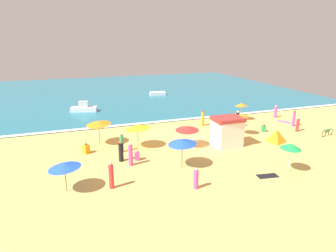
# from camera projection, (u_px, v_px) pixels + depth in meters

# --- Properties ---
(ground_plane) EXTENTS (60.00, 60.00, 0.00)m
(ground_plane) POSITION_uv_depth(u_px,v_px,m) (190.00, 137.00, 29.84)
(ground_plane) COLOR #EDBC60
(ocean_water) EXTENTS (60.00, 44.00, 0.10)m
(ocean_water) POSITION_uv_depth(u_px,v_px,m) (130.00, 91.00, 55.08)
(ocean_water) COLOR teal
(ocean_water) RESTS_ON ground_plane
(wave_breaker_foam) EXTENTS (57.00, 0.70, 0.01)m
(wave_breaker_foam) POSITION_uv_depth(u_px,v_px,m) (169.00, 121.00, 35.49)
(wave_breaker_foam) COLOR white
(wave_breaker_foam) RESTS_ON ocean_water
(lifeguard_cabana) EXTENTS (2.65, 2.09, 2.78)m
(lifeguard_cabana) POSITION_uv_depth(u_px,v_px,m) (227.00, 131.00, 27.13)
(lifeguard_cabana) COLOR white
(lifeguard_cabana) RESTS_ON ground_plane
(beach_umbrella_0) EXTENTS (3.12, 3.12, 2.39)m
(beach_umbrella_0) POSITION_uv_depth(u_px,v_px,m) (98.00, 123.00, 27.29)
(beach_umbrella_0) COLOR #4C3823
(beach_umbrella_0) RESTS_ON ground_plane
(beach_umbrella_1) EXTENTS (1.91, 1.93, 2.41)m
(beach_umbrella_1) POSITION_uv_depth(u_px,v_px,m) (242.00, 115.00, 29.95)
(beach_umbrella_1) COLOR silver
(beach_umbrella_1) RESTS_ON ground_plane
(beach_umbrella_2) EXTENTS (3.00, 3.00, 2.04)m
(beach_umbrella_2) POSITION_uv_depth(u_px,v_px,m) (187.00, 128.00, 26.78)
(beach_umbrella_2) COLOR #4C3823
(beach_umbrella_2) RESTS_ON ground_plane
(beach_umbrella_3) EXTENTS (3.24, 3.23, 2.33)m
(beach_umbrella_3) POSITION_uv_depth(u_px,v_px,m) (138.00, 127.00, 26.61)
(beach_umbrella_3) COLOR #4C3823
(beach_umbrella_3) RESTS_ON ground_plane
(beach_umbrella_4) EXTENTS (1.76, 1.78, 2.20)m
(beach_umbrella_4) POSITION_uv_depth(u_px,v_px,m) (241.00, 105.00, 35.48)
(beach_umbrella_4) COLOR silver
(beach_umbrella_4) RESTS_ON ground_plane
(beach_umbrella_5) EXTENTS (2.54, 2.52, 2.07)m
(beach_umbrella_5) POSITION_uv_depth(u_px,v_px,m) (64.00, 166.00, 18.90)
(beach_umbrella_5) COLOR #4C3823
(beach_umbrella_5) RESTS_ON ground_plane
(beach_umbrella_6) EXTENTS (2.03, 2.04, 2.31)m
(beach_umbrella_6) POSITION_uv_depth(u_px,v_px,m) (291.00, 146.00, 21.64)
(beach_umbrella_6) COLOR silver
(beach_umbrella_6) RESTS_ON ground_plane
(beach_umbrella_7) EXTENTS (2.66, 2.64, 2.42)m
(beach_umbrella_7) POSITION_uv_depth(u_px,v_px,m) (182.00, 142.00, 22.40)
(beach_umbrella_7) COLOR #4C3823
(beach_umbrella_7) RESTS_ON ground_plane
(beach_tent) EXTENTS (2.17, 2.28, 1.20)m
(beach_tent) POSITION_uv_depth(u_px,v_px,m) (276.00, 136.00, 28.55)
(beach_tent) COLOR orange
(beach_tent) RESTS_ON ground_plane
(parked_bicycle) EXTENTS (1.80, 0.39, 0.76)m
(parked_bicycle) POSITION_uv_depth(u_px,v_px,m) (327.00, 132.00, 30.22)
(parked_bicycle) COLOR black
(parked_bicycle) RESTS_ON ground_plane
(beachgoer_0) EXTENTS (0.49, 0.49, 1.93)m
(beachgoer_0) POSITION_uv_depth(u_px,v_px,m) (131.00, 154.00, 23.09)
(beachgoer_0) COLOR #D84CA5
(beachgoer_0) RESTS_ON ground_plane
(beachgoer_1) EXTENTS (0.40, 0.40, 1.59)m
(beachgoer_1) POSITION_uv_depth(u_px,v_px,m) (298.00, 125.00, 31.58)
(beachgoer_1) COLOR red
(beachgoer_1) RESTS_ON ground_plane
(beachgoer_2) EXTENTS (0.45, 0.45, 1.87)m
(beachgoer_2) POSITION_uv_depth(u_px,v_px,m) (294.00, 119.00, 33.39)
(beachgoer_2) COLOR #D84CA5
(beachgoer_2) RESTS_ON ground_plane
(beachgoer_3) EXTENTS (0.43, 0.43, 1.92)m
(beachgoer_3) POSITION_uv_depth(u_px,v_px,m) (111.00, 176.00, 19.57)
(beachgoer_3) COLOR red
(beachgoer_3) RESTS_ON ground_plane
(beachgoer_4) EXTENTS (0.47, 0.47, 1.86)m
(beachgoer_4) POSITION_uv_depth(u_px,v_px,m) (203.00, 118.00, 33.56)
(beachgoer_4) COLOR orange
(beachgoer_4) RESTS_ON ground_plane
(beachgoer_5) EXTENTS (0.54, 0.54, 1.76)m
(beachgoer_5) POSITION_uv_depth(u_px,v_px,m) (121.00, 152.00, 23.93)
(beachgoer_5) COLOR black
(beachgoer_5) RESTS_ON ground_plane
(beachgoer_6) EXTENTS (0.49, 0.49, 0.90)m
(beachgoer_6) POSITION_uv_depth(u_px,v_px,m) (137.00, 156.00, 24.27)
(beachgoer_6) COLOR #D84CA5
(beachgoer_6) RESTS_ON ground_plane
(beachgoer_7) EXTENTS (0.36, 0.36, 1.77)m
(beachgoer_7) POSITION_uv_depth(u_px,v_px,m) (122.00, 143.00, 25.84)
(beachgoer_7) COLOR green
(beachgoer_7) RESTS_ON ground_plane
(beachgoer_8) EXTENTS (0.37, 0.37, 1.52)m
(beachgoer_8) POSITION_uv_depth(u_px,v_px,m) (196.00, 179.00, 19.58)
(beachgoer_8) COLOR #D84CA5
(beachgoer_8) RESTS_ON ground_plane
(beachgoer_9) EXTENTS (0.43, 0.43, 1.93)m
(beachgoer_9) POSITION_uv_depth(u_px,v_px,m) (237.00, 120.00, 32.97)
(beachgoer_9) COLOR black
(beachgoer_9) RESTS_ON ground_plane
(beachgoer_10) EXTENTS (0.66, 0.66, 0.96)m
(beachgoer_10) POSITION_uv_depth(u_px,v_px,m) (86.00, 149.00, 25.68)
(beachgoer_10) COLOR orange
(beachgoer_10) RESTS_ON ground_plane
(beachgoer_11) EXTENTS (0.54, 0.54, 0.86)m
(beachgoer_11) POSITION_uv_depth(u_px,v_px,m) (264.00, 128.00, 31.61)
(beachgoer_11) COLOR green
(beachgoer_11) RESTS_ON ground_plane
(beachgoer_12) EXTENTS (0.51, 0.51, 1.58)m
(beachgoer_12) POSITION_uv_depth(u_px,v_px,m) (276.00, 112.00, 37.13)
(beachgoer_12) COLOR #D84CA5
(beachgoer_12) RESTS_ON ground_plane
(beach_towel_0) EXTENTS (1.37, 1.87, 0.01)m
(beach_towel_0) POSITION_uv_depth(u_px,v_px,m) (239.00, 127.00, 33.47)
(beach_towel_0) COLOR white
(beach_towel_0) RESTS_ON ground_plane
(beach_towel_1) EXTENTS (1.23, 1.69, 0.01)m
(beach_towel_1) POSITION_uv_depth(u_px,v_px,m) (284.00, 122.00, 35.30)
(beach_towel_1) COLOR #D84CA5
(beach_towel_1) RESTS_ON ground_plane
(beach_towel_2) EXTENTS (1.66, 0.95, 0.01)m
(beach_towel_2) POSITION_uv_depth(u_px,v_px,m) (268.00, 176.00, 21.54)
(beach_towel_2) COLOR black
(beach_towel_2) RESTS_ON ground_plane
(small_boat_0) EXTENTS (3.63, 2.09, 1.40)m
(small_boat_0) POSITION_uv_depth(u_px,v_px,m) (84.00, 108.00, 39.79)
(small_boat_0) COLOR white
(small_boat_0) RESTS_ON ocean_water
(small_boat_1) EXTENTS (2.81, 1.60, 0.53)m
(small_boat_1) POSITION_uv_depth(u_px,v_px,m) (158.00, 93.00, 51.24)
(small_boat_1) COLOR white
(small_boat_1) RESTS_ON ocean_water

